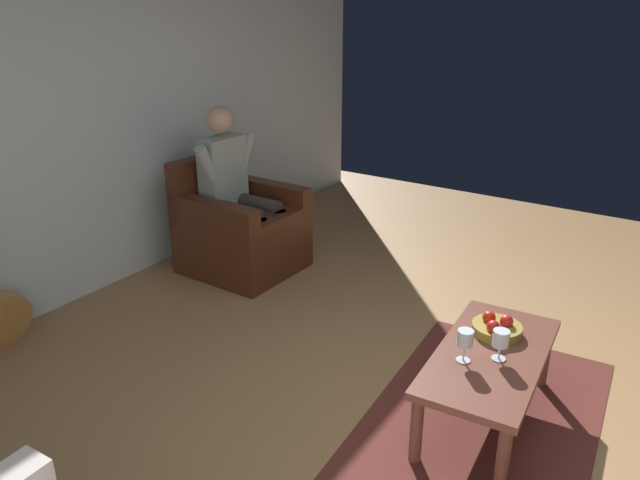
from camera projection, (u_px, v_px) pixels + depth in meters
name	position (u px, v px, depth m)	size (l,w,h in m)	color
ground_plane	(485.00, 401.00, 3.31)	(7.22, 7.22, 0.00)	#A07447
wall_back	(103.00, 104.00, 4.31)	(6.42, 0.06, 2.69)	silver
rug	(483.00, 418.00, 3.17)	(1.73, 1.10, 0.01)	#5A2721
armchair	(240.00, 230.00, 4.83)	(0.78, 0.83, 0.89)	#452111
person_seated	(236.00, 186.00, 4.70)	(0.64, 0.61, 1.29)	#9AA69A
coffee_table	(489.00, 363.00, 3.05)	(1.06, 0.57, 0.40)	brown
wine_glass_near	(465.00, 340.00, 2.92)	(0.08, 0.08, 0.17)	silver
wine_glass_far	(501.00, 340.00, 2.94)	(0.08, 0.08, 0.16)	silver
fruit_bowl	(497.00, 327.00, 3.19)	(0.26, 0.26, 0.11)	olive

